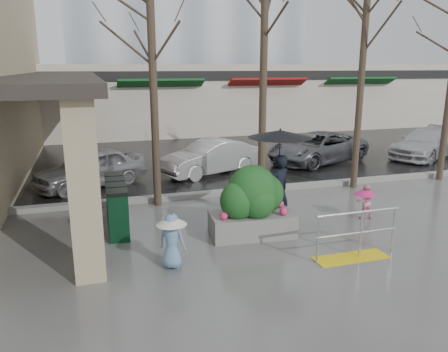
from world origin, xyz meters
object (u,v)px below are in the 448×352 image
car_b (210,157)px  car_d (426,143)px  child_pink (365,199)px  child_blue (172,236)px  tree_west (151,19)px  planter (252,202)px  car_a (90,168)px  woman (279,165)px  handrail (355,241)px  car_c (318,148)px  tree_mideast (365,34)px  tree_midwest (265,17)px  news_boxes (117,205)px

car_b → car_d: bearing=69.3°
child_pink → child_blue: (-5.34, -1.36, 0.12)m
tree_west → child_pink: tree_west is taller
child_pink → planter: bearing=9.8°
car_a → woman: bearing=13.6°
handrail → child_pink: size_ratio=2.06×
car_c → car_d: 5.09m
tree_west → car_d: tree_west is taller
child_blue → child_pink: bearing=-132.1°
handrail → tree_mideast: size_ratio=0.29×
car_b → handrail: bearing=-15.0°
tree_west → car_b: tree_west is taller
tree_midwest → planter: (-1.42, -2.99, -4.42)m
planter → news_boxes: (-3.01, 1.45, -0.22)m
tree_west → news_boxes: size_ratio=3.19×
tree_west → child_blue: 6.05m
tree_west → car_d: 13.48m
news_boxes → car_c: car_c is taller
child_blue → news_boxes: size_ratio=0.53×
tree_midwest → child_pink: (1.80, -2.75, -4.69)m
woman → news_boxes: 4.11m
tree_west → car_d: (12.28, 3.31, -4.45)m
news_boxes → car_a: size_ratio=0.58×
handrail → car_d: 12.06m
handrail → woman: 2.67m
woman → car_d: bearing=-171.1°
tree_midwest → car_a: tree_midwest is taller
tree_midwest → tree_mideast: bearing=-0.0°
planter → car_b: bearing=83.8°
woman → handrail: bearing=85.1°
woman → car_b: size_ratio=0.64×
child_pink → child_blue: 5.51m
woman → child_pink: woman is taller
tree_mideast → car_a: tree_mideast is taller
tree_midwest → woman: size_ratio=2.85×
car_d → car_c: bearing=-121.1°
news_boxes → car_a: 4.21m
news_boxes → car_b: 5.98m
news_boxes → car_c: bearing=32.9°
tree_midwest → tree_mideast: 3.32m
handrail → tree_mideast: tree_mideast is taller
tree_west → tree_midwest: size_ratio=0.97×
planter → car_c: size_ratio=0.45×
tree_mideast → child_pink: (-1.50, -2.75, -4.32)m
tree_west → planter: bearing=-59.2°
tree_midwest → car_d: 10.71m
tree_west → woman: size_ratio=2.77×
car_c → tree_west: bearing=-82.3°
car_d → tree_west: bearing=-101.2°
handrail → child_pink: 2.63m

